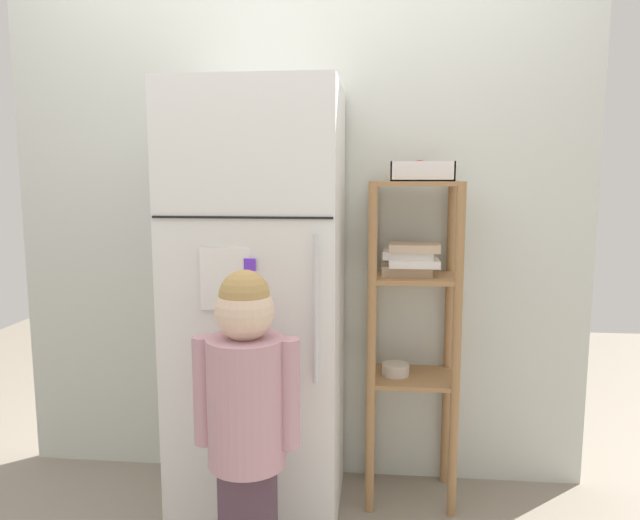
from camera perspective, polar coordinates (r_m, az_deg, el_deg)
name	(u,v)px	position (r m, az deg, el deg)	size (l,w,h in m)	color
ground_plane	(287,507)	(2.63, -3.23, -22.86)	(6.00, 6.00, 0.00)	gray
kitchen_wall_back	(296,235)	(2.59, -2.30, 2.47)	(2.53, 0.03, 2.20)	silver
refrigerator	(259,304)	(2.35, -5.92, -4.32)	(0.64, 0.59, 1.70)	white
child_standing	(247,401)	(1.93, -7.15, -13.39)	(0.34, 0.25, 1.07)	#513A47
pantry_shelf_unit	(411,304)	(2.43, 8.84, -4.26)	(0.36, 0.31, 1.33)	#9E7247
fruit_bin	(424,172)	(2.40, 10.08, 8.40)	(0.25, 0.15, 0.08)	white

